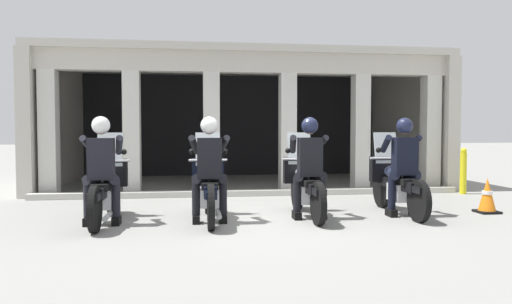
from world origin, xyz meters
The scene contains 13 objects.
ground_plane centered at (0.00, 3.00, 0.00)m, with size 80.00×80.00×0.00m, color gray.
station_building centered at (0.23, 5.36, 2.05)m, with size 9.58×4.95×3.24m.
kerb_strip centered at (0.23, 2.42, 0.06)m, with size 9.08×0.24×0.12m, color #B7B5AD.
motorcycle_far_left centered at (-2.33, -0.11, 0.50)m, with size 0.62×2.04×1.35m.
police_officer_far_left centered at (-2.33, -0.40, 0.94)m, with size 0.63×0.61×1.58m.
motorcycle_center_left centered at (-0.78, -0.14, 0.50)m, with size 0.62×2.04×1.35m.
police_officer_center_left centered at (-0.78, -0.43, 0.94)m, with size 0.63×0.61×1.58m.
motorcycle_center_right centered at (0.78, -0.02, 0.50)m, with size 0.62×2.04×1.35m.
police_officer_center_right centered at (0.78, -0.30, 0.94)m, with size 0.63×0.61×1.58m.
motorcycle_far_right centered at (2.34, 0.00, 0.50)m, with size 0.62×2.04×1.35m.
police_officer_far_right centered at (2.33, -0.28, 0.94)m, with size 0.63×0.61×1.58m.
traffic_cone_flank centered at (3.86, -0.18, 0.29)m, with size 0.34×0.34×0.59m.
bollard_kerbside centered at (4.81, 2.10, 0.50)m, with size 0.14×0.14×1.01m.
Camera 1 is at (-1.02, -7.48, 1.37)m, focal length 33.26 mm.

